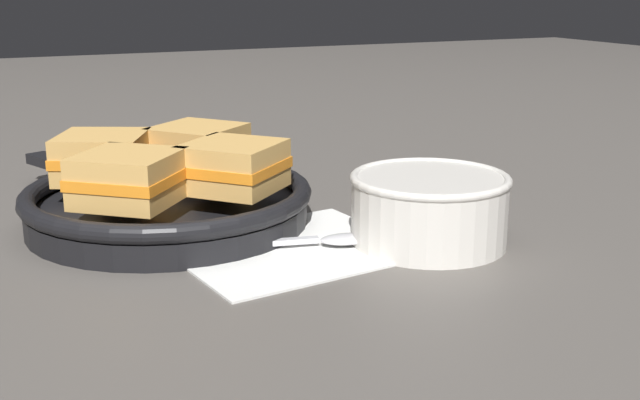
{
  "coord_description": "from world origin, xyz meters",
  "views": [
    {
      "loc": [
        -0.27,
        -0.64,
        0.24
      ],
      "look_at": [
        0.03,
        0.02,
        0.04
      ],
      "focal_mm": 45.0,
      "sensor_mm": 36.0,
      "label": 1
    }
  ],
  "objects_px": {
    "soup_bowl": "(429,204)",
    "sandwich_far_right": "(233,166)",
    "sandwich_far_left": "(129,178)",
    "sandwich_near_left": "(198,147)",
    "skillet": "(167,204)",
    "spoon": "(324,241)",
    "sandwich_near_right": "(103,157)"
  },
  "relations": [
    {
      "from": "sandwich_near_left",
      "to": "sandwich_far_right",
      "type": "bearing_deg",
      "value": -86.89
    },
    {
      "from": "sandwich_near_right",
      "to": "soup_bowl",
      "type": "bearing_deg",
      "value": -38.49
    },
    {
      "from": "soup_bowl",
      "to": "sandwich_near_left",
      "type": "bearing_deg",
      "value": 126.78
    },
    {
      "from": "spoon",
      "to": "sandwich_near_right",
      "type": "distance_m",
      "value": 0.25
    },
    {
      "from": "sandwich_far_left",
      "to": "sandwich_far_right",
      "type": "bearing_deg",
      "value": 3.11
    },
    {
      "from": "soup_bowl",
      "to": "spoon",
      "type": "height_order",
      "value": "soup_bowl"
    },
    {
      "from": "skillet",
      "to": "sandwich_far_right",
      "type": "relative_size",
      "value": 3.22
    },
    {
      "from": "sandwich_near_right",
      "to": "sandwich_far_right",
      "type": "height_order",
      "value": "same"
    },
    {
      "from": "skillet",
      "to": "sandwich_near_right",
      "type": "height_order",
      "value": "sandwich_near_right"
    },
    {
      "from": "spoon",
      "to": "sandwich_far_right",
      "type": "xyz_separation_m",
      "value": [
        -0.06,
        0.08,
        0.06
      ]
    },
    {
      "from": "sandwich_near_left",
      "to": "sandwich_near_right",
      "type": "bearing_deg",
      "value": -176.89
    },
    {
      "from": "sandwich_near_left",
      "to": "sandwich_near_right",
      "type": "xyz_separation_m",
      "value": [
        -0.1,
        -0.01,
        0.0
      ]
    },
    {
      "from": "sandwich_near_left",
      "to": "sandwich_far_left",
      "type": "height_order",
      "value": "same"
    },
    {
      "from": "spoon",
      "to": "skillet",
      "type": "xyz_separation_m",
      "value": [
        -0.11,
        0.13,
        0.01
      ]
    },
    {
      "from": "sandwich_near_left",
      "to": "skillet",
      "type": "bearing_deg",
      "value": -133.47
    },
    {
      "from": "soup_bowl",
      "to": "sandwich_far_left",
      "type": "distance_m",
      "value": 0.27
    },
    {
      "from": "soup_bowl",
      "to": "sandwich_far_right",
      "type": "xyz_separation_m",
      "value": [
        -0.15,
        0.11,
        0.03
      ]
    },
    {
      "from": "skillet",
      "to": "sandwich_far_left",
      "type": "xyz_separation_m",
      "value": [
        -0.05,
        -0.05,
        0.04
      ]
    },
    {
      "from": "soup_bowl",
      "to": "sandwich_far_right",
      "type": "relative_size",
      "value": 1.22
    },
    {
      "from": "skillet",
      "to": "sandwich_near_left",
      "type": "xyz_separation_m",
      "value": [
        0.05,
        0.05,
        0.04
      ]
    },
    {
      "from": "sandwich_far_right",
      "to": "sandwich_near_right",
      "type": "bearing_deg",
      "value": 138.11
    },
    {
      "from": "spoon",
      "to": "skillet",
      "type": "bearing_deg",
      "value": 141.73
    },
    {
      "from": "spoon",
      "to": "skillet",
      "type": "height_order",
      "value": "skillet"
    },
    {
      "from": "sandwich_far_right",
      "to": "skillet",
      "type": "bearing_deg",
      "value": 137.39
    },
    {
      "from": "sandwich_near_right",
      "to": "sandwich_far_left",
      "type": "distance_m",
      "value": 0.1
    },
    {
      "from": "soup_bowl",
      "to": "sandwich_near_left",
      "type": "xyz_separation_m",
      "value": [
        -0.16,
        0.21,
        0.03
      ]
    },
    {
      "from": "sandwich_near_left",
      "to": "sandwich_far_left",
      "type": "bearing_deg",
      "value": -131.89
    },
    {
      "from": "sandwich_near_left",
      "to": "sandwich_far_right",
      "type": "height_order",
      "value": "same"
    },
    {
      "from": "soup_bowl",
      "to": "skillet",
      "type": "bearing_deg",
      "value": 142.21
    },
    {
      "from": "skillet",
      "to": "sandwich_far_right",
      "type": "height_order",
      "value": "sandwich_far_right"
    },
    {
      "from": "sandwich_near_left",
      "to": "sandwich_far_left",
      "type": "xyz_separation_m",
      "value": [
        -0.09,
        -0.11,
        0.0
      ]
    },
    {
      "from": "sandwich_near_left",
      "to": "sandwich_far_right",
      "type": "xyz_separation_m",
      "value": [
        0.01,
        -0.1,
        0.0
      ]
    }
  ]
}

